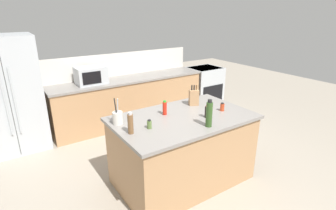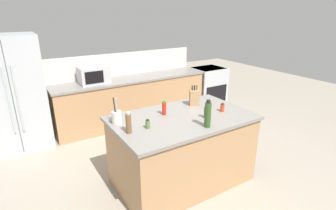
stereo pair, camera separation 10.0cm
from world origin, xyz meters
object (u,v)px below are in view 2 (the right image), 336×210
Objects in this scene: microwave at (94,75)px; hot_sauce_bottle at (164,108)px; range_oven at (208,86)px; soy_sauce_bottle at (206,112)px; spice_jar_paprika at (222,108)px; spice_jar_oregano at (148,124)px; olive_oil_bottle at (208,114)px; pepper_grinder at (129,123)px; knife_block at (194,97)px; refrigerator at (12,94)px; utensil_crock at (117,117)px.

microwave reaches higher than hot_sauce_bottle.
range_oven is 3.22m from hot_sauce_bottle.
spice_jar_paprika is (0.33, 0.06, -0.02)m from soy_sauce_bottle.
spice_jar_oregano reaches higher than range_oven.
olive_oil_bottle is 1.33× the size of pepper_grinder.
pepper_grinder reaches higher than spice_jar_paprika.
microwave is 2.81× the size of hot_sauce_bottle.
knife_block is at bearing -134.67° from range_oven.
soy_sauce_bottle is at bearing 52.97° from olive_oil_bottle.
microwave is at bearing 88.02° from spice_jar_oregano.
pepper_grinder is at bearing 179.96° from spice_jar_oregano.
microwave is 5.01× the size of spice_jar_oregano.
refrigerator reaches higher than olive_oil_bottle.
utensil_crock reaches higher than range_oven.
soy_sauce_bottle is 0.34m from spice_jar_paprika.
olive_oil_bottle is 0.57m from spice_jar_paprika.
pepper_grinder is at bearing -137.52° from knife_block.
spice_jar_paprika is at bearing -23.42° from hot_sauce_bottle.
olive_oil_bottle reaches higher than spice_jar_paprika.
knife_block reaches higher than hot_sauce_bottle.
spice_jar_paprika reaches higher than range_oven.
range_oven is at bearing -0.72° from refrigerator.
hot_sauce_bottle is (0.29, -2.01, -0.07)m from microwave.
soy_sauce_bottle is at bearing -74.06° from microwave.
soy_sauce_bottle is 1.43× the size of spice_jar_paprika.
spice_jar_paprika is at bearing -66.48° from microwave.
hot_sauce_bottle is (-2.45, -2.01, 0.56)m from range_oven.
utensil_crock is at bearing 174.25° from hot_sauce_bottle.
hot_sauce_bottle is 0.77× the size of pepper_grinder.
hot_sauce_bottle reaches higher than soy_sauce_bottle.
utensil_crock is at bearing 142.62° from olive_oil_bottle.
range_oven is 2.87× the size of utensil_crock.
utensil_crock is 1.30× the size of pepper_grinder.
olive_oil_bottle is at bearing -127.03° from soy_sauce_bottle.
microwave is 1.66× the size of utensil_crock.
spice_jar_oregano is (-0.92, -0.34, -0.06)m from knife_block.
refrigerator is 2.54m from pepper_grinder.
knife_block is 0.88× the size of olive_oil_bottle.
pepper_grinder is (1.03, -2.32, 0.12)m from refrigerator.
pepper_grinder is at bearing 177.52° from spice_jar_paprika.
range_oven is 5.70× the size of soy_sauce_bottle.
microwave reaches higher than soy_sauce_bottle.
utensil_crock reaches higher than soy_sauce_bottle.
spice_jar_oregano is at bearing 151.02° from olive_oil_bottle.
microwave reaches higher than spice_jar_paprika.
range_oven is 8.17× the size of spice_jar_paprika.
range_oven is at bearing 36.53° from pepper_grinder.
range_oven is (4.09, -0.05, -0.47)m from refrigerator.
olive_oil_bottle reaches higher than knife_block.
soy_sauce_bottle is at bearing -50.33° from refrigerator.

